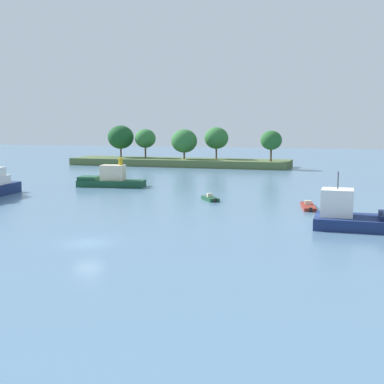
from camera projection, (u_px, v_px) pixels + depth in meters
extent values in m
plane|color=slate|center=(88.00, 243.00, 47.96)|extent=(400.00, 400.00, 0.00)
cube|color=#4C6038|center=(179.00, 162.00, 137.15)|extent=(56.50, 12.14, 1.81)
cylinder|color=#513823|center=(121.00, 152.00, 143.44)|extent=(0.44, 0.44, 2.60)
ellipsoid|color=#194C23|center=(121.00, 137.00, 142.92)|extent=(6.95, 6.95, 6.26)
cylinder|color=#513823|center=(145.00, 152.00, 141.02)|extent=(0.44, 0.44, 2.90)
ellipsoid|color=#2D6B33|center=(145.00, 138.00, 140.56)|extent=(5.48, 5.48, 4.93)
cylinder|color=#513823|center=(184.00, 155.00, 135.88)|extent=(0.44, 0.44, 1.95)
ellipsoid|color=#2D6B33|center=(184.00, 141.00, 135.42)|extent=(6.59, 6.59, 5.93)
cylinder|color=#513823|center=(216.00, 153.00, 136.56)|extent=(0.44, 0.44, 2.86)
ellipsoid|color=#2D6B33|center=(216.00, 138.00, 136.07)|extent=(6.13, 6.13, 5.51)
cylinder|color=#513823|center=(271.00, 155.00, 127.12)|extent=(0.44, 0.44, 3.00)
ellipsoid|color=#235B28|center=(271.00, 140.00, 126.67)|extent=(5.08, 5.08, 4.57)
cube|color=white|center=(337.00, 202.00, 55.07)|extent=(3.20, 3.08, 2.80)
cylinder|color=#333338|center=(338.00, 180.00, 54.78)|extent=(0.12, 0.12, 1.80)
cube|color=#19472D|center=(210.00, 199.00, 74.90)|extent=(3.36, 3.98, 0.47)
cube|color=beige|center=(209.00, 195.00, 75.12)|extent=(0.86, 0.81, 0.50)
cube|color=black|center=(215.00, 200.00, 72.92)|extent=(0.42, 0.41, 0.56)
cube|color=maroon|center=(308.00, 207.00, 67.94)|extent=(2.54, 6.15, 0.42)
cube|color=beige|center=(308.00, 202.00, 68.33)|extent=(0.83, 0.63, 0.50)
cube|color=black|center=(311.00, 210.00, 64.85)|extent=(0.36, 0.33, 0.56)
cube|color=#19472D|center=(111.00, 183.00, 91.47)|extent=(11.79, 5.69, 1.11)
cube|color=#19472D|center=(89.00, 178.00, 91.91)|extent=(3.69, 4.02, 0.60)
cube|color=beige|center=(113.00, 173.00, 91.19)|extent=(4.31, 3.16, 2.60)
cylinder|color=gold|center=(121.00, 162.00, 90.76)|extent=(0.70, 0.70, 1.20)
cylinder|color=black|center=(79.00, 182.00, 92.25)|extent=(0.41, 0.74, 0.70)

